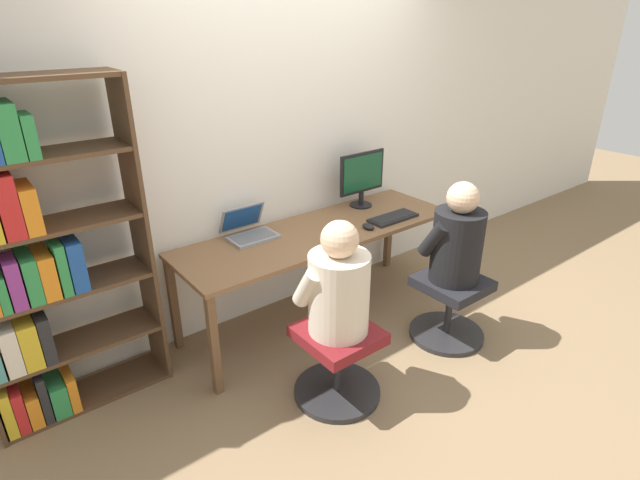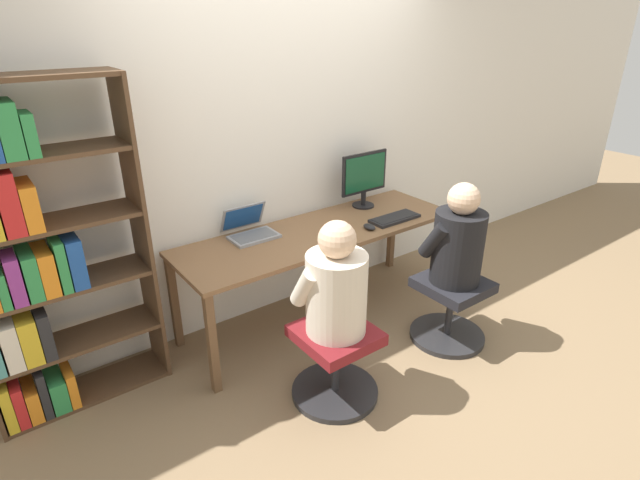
{
  "view_description": "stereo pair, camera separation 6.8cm",
  "coord_description": "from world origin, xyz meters",
  "px_view_note": "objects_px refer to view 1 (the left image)",
  "views": [
    {
      "loc": [
        -2.0,
        -2.24,
        2.11
      ],
      "look_at": [
        -0.17,
        0.11,
        0.76
      ],
      "focal_mm": 28.0,
      "sensor_mm": 36.0,
      "label": 1
    },
    {
      "loc": [
        -1.95,
        -2.28,
        2.11
      ],
      "look_at": [
        -0.17,
        0.11,
        0.76
      ],
      "focal_mm": 28.0,
      "sensor_mm": 36.0,
      "label": 2
    }
  ],
  "objects_px": {
    "laptop": "(250,231)",
    "person_at_laptop": "(338,286)",
    "office_chair_right": "(338,360)",
    "desktop_monitor": "(362,177)",
    "office_chair_left": "(449,306)",
    "keyboard": "(393,218)",
    "bookshelf": "(26,264)",
    "person_at_monitor": "(457,239)"
  },
  "relations": [
    {
      "from": "office_chair_left",
      "to": "laptop",
      "type": "bearing_deg",
      "value": 135.96
    },
    {
      "from": "office_chair_left",
      "to": "office_chair_right",
      "type": "xyz_separation_m",
      "value": [
        -1.0,
        0.02,
        0.0
      ]
    },
    {
      "from": "laptop",
      "to": "bookshelf",
      "type": "xyz_separation_m",
      "value": [
        -1.34,
        -0.06,
        0.19
      ]
    },
    {
      "from": "keyboard",
      "to": "person_at_laptop",
      "type": "distance_m",
      "value": 1.16
    },
    {
      "from": "office_chair_left",
      "to": "person_at_monitor",
      "type": "distance_m",
      "value": 0.51
    },
    {
      "from": "laptop",
      "to": "bookshelf",
      "type": "distance_m",
      "value": 1.35
    },
    {
      "from": "office_chair_left",
      "to": "person_at_laptop",
      "type": "relative_size",
      "value": 0.78
    },
    {
      "from": "person_at_monitor",
      "to": "bookshelf",
      "type": "xyz_separation_m",
      "value": [
        -2.35,
        0.91,
        0.19
      ]
    },
    {
      "from": "office_chair_left",
      "to": "office_chair_right",
      "type": "height_order",
      "value": "same"
    },
    {
      "from": "office_chair_left",
      "to": "bookshelf",
      "type": "relative_size",
      "value": 0.28
    },
    {
      "from": "laptop",
      "to": "person_at_laptop",
      "type": "bearing_deg",
      "value": -89.87
    },
    {
      "from": "desktop_monitor",
      "to": "person_at_laptop",
      "type": "distance_m",
      "value": 1.39
    },
    {
      "from": "bookshelf",
      "to": "person_at_laptop",
      "type": "bearing_deg",
      "value": -33.45
    },
    {
      "from": "office_chair_right",
      "to": "person_at_laptop",
      "type": "bearing_deg",
      "value": 90.0
    },
    {
      "from": "desktop_monitor",
      "to": "keyboard",
      "type": "distance_m",
      "value": 0.42
    },
    {
      "from": "desktop_monitor",
      "to": "office_chair_left",
      "type": "height_order",
      "value": "desktop_monitor"
    },
    {
      "from": "desktop_monitor",
      "to": "office_chair_left",
      "type": "relative_size",
      "value": 0.83
    },
    {
      "from": "office_chair_right",
      "to": "person_at_monitor",
      "type": "bearing_deg",
      "value": -0.83
    },
    {
      "from": "office_chair_left",
      "to": "person_at_laptop",
      "type": "height_order",
      "value": "person_at_laptop"
    },
    {
      "from": "office_chair_right",
      "to": "person_at_monitor",
      "type": "xyz_separation_m",
      "value": [
        1.0,
        -0.01,
        0.51
      ]
    },
    {
      "from": "laptop",
      "to": "person_at_monitor",
      "type": "bearing_deg",
      "value": -43.89
    },
    {
      "from": "laptop",
      "to": "bookshelf",
      "type": "relative_size",
      "value": 0.17
    },
    {
      "from": "laptop",
      "to": "bookshelf",
      "type": "height_order",
      "value": "bookshelf"
    },
    {
      "from": "person_at_laptop",
      "to": "bookshelf",
      "type": "height_order",
      "value": "bookshelf"
    },
    {
      "from": "office_chair_left",
      "to": "person_at_monitor",
      "type": "relative_size",
      "value": 0.76
    },
    {
      "from": "laptop",
      "to": "keyboard",
      "type": "relative_size",
      "value": 0.82
    },
    {
      "from": "person_at_monitor",
      "to": "bookshelf",
      "type": "relative_size",
      "value": 0.37
    },
    {
      "from": "office_chair_right",
      "to": "bookshelf",
      "type": "height_order",
      "value": "bookshelf"
    },
    {
      "from": "desktop_monitor",
      "to": "office_chair_right",
      "type": "distance_m",
      "value": 1.55
    },
    {
      "from": "laptop",
      "to": "person_at_monitor",
      "type": "distance_m",
      "value": 1.4
    },
    {
      "from": "person_at_monitor",
      "to": "office_chair_left",
      "type": "bearing_deg",
      "value": -90.0
    },
    {
      "from": "person_at_laptop",
      "to": "keyboard",
      "type": "bearing_deg",
      "value": 29.48
    },
    {
      "from": "keyboard",
      "to": "office_chair_left",
      "type": "relative_size",
      "value": 0.75
    },
    {
      "from": "person_at_monitor",
      "to": "bookshelf",
      "type": "bearing_deg",
      "value": 158.89
    },
    {
      "from": "person_at_laptop",
      "to": "person_at_monitor",
      "type": "bearing_deg",
      "value": -1.1
    },
    {
      "from": "desktop_monitor",
      "to": "bookshelf",
      "type": "distance_m",
      "value": 2.35
    },
    {
      "from": "desktop_monitor",
      "to": "office_chair_right",
      "type": "bearing_deg",
      "value": -137.31
    },
    {
      "from": "office_chair_right",
      "to": "person_at_monitor",
      "type": "distance_m",
      "value": 1.13
    },
    {
      "from": "bookshelf",
      "to": "office_chair_left",
      "type": "bearing_deg",
      "value": -21.21
    },
    {
      "from": "laptop",
      "to": "office_chair_right",
      "type": "height_order",
      "value": "laptop"
    },
    {
      "from": "office_chair_right",
      "to": "keyboard",
      "type": "bearing_deg",
      "value": 29.68
    },
    {
      "from": "desktop_monitor",
      "to": "office_chair_left",
      "type": "bearing_deg",
      "value": -90.47
    }
  ]
}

